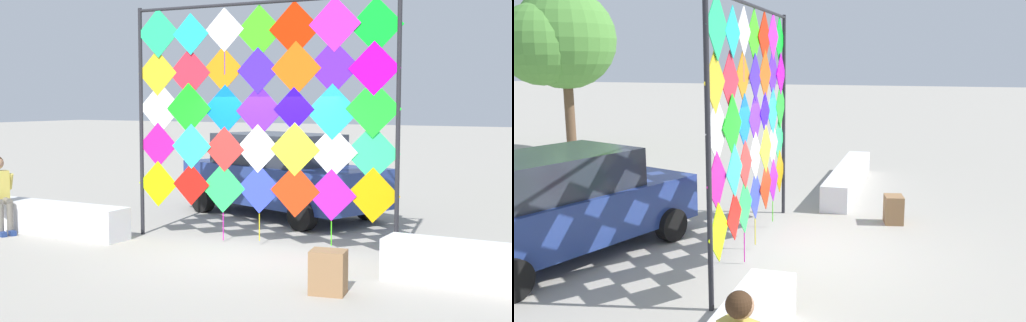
# 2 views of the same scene
# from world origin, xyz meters

# --- Properties ---
(ground) EXTENTS (120.00, 120.00, 0.00)m
(ground) POSITION_xyz_m (0.00, 0.00, 0.00)
(ground) COLOR #9E998E
(plaza_ledge_left) EXTENTS (4.72, 0.59, 0.57)m
(plaza_ledge_left) POSITION_xyz_m (-4.74, -0.24, 0.29)
(plaza_ledge_left) COLOR silver
(plaza_ledge_left) RESTS_ON ground
(kite_display_rack) EXTENTS (4.84, 0.30, 4.08)m
(kite_display_rack) POSITION_xyz_m (-0.13, 0.68, 2.36)
(kite_display_rack) COLOR #232328
(kite_display_rack) RESTS_ON ground
(seated_vendor) EXTENTS (0.67, 0.57, 1.42)m
(seated_vendor) POSITION_xyz_m (-4.83, -0.68, 0.83)
(seated_vendor) COLOR #666056
(seated_vendor) RESTS_ON ground
(parked_car) EXTENTS (4.85, 3.25, 1.74)m
(parked_car) POSITION_xyz_m (-1.30, 3.69, 0.88)
(parked_car) COLOR navy
(parked_car) RESTS_ON ground
(cardboard_box_large) EXTENTS (0.50, 0.43, 0.56)m
(cardboard_box_large) POSITION_xyz_m (2.05, -1.49, 0.28)
(cardboard_box_large) COLOR olive
(cardboard_box_large) RESTS_ON ground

